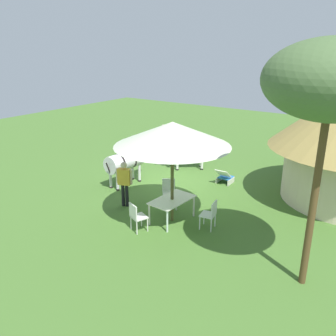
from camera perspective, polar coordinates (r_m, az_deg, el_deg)
name	(u,v)px	position (r m, az deg, el deg)	size (l,w,h in m)	color
ground_plane	(166,181)	(14.39, -0.28, -2.20)	(36.00, 36.00, 0.00)	#446C2B
shade_umbrella	(172,134)	(10.29, 0.72, 5.56)	(3.50, 3.50, 3.19)	#4C4A26
patio_dining_table	(172,201)	(11.01, 0.68, -5.48)	(1.53, 0.96, 0.74)	silver
patio_chair_west_end	(211,213)	(10.65, 6.95, -7.32)	(0.50, 0.49, 0.90)	silver
patio_chair_east_end	(169,190)	(12.22, 0.13, -3.58)	(0.60, 0.61, 0.90)	silver
patio_chair_near_lawn	(136,215)	(10.49, -5.17, -7.70)	(0.55, 0.57, 0.90)	white
guest_beside_umbrella	(124,180)	(11.97, -7.13, -1.95)	(0.34, 0.55, 1.60)	black
standing_watcher	(164,139)	(16.79, -0.74, 4.75)	(0.45, 0.54, 1.76)	black
striped_lounge_chair	(225,177)	(14.32, 9.22, -1.47)	(0.80, 0.57, 0.66)	#2567AB
zebra_nearest_camera	(126,161)	(13.89, -6.91, 1.14)	(2.29, 0.81, 1.51)	silver
zebra_by_umbrella	(188,147)	(15.63, 3.34, 3.50)	(1.53, 1.82, 1.57)	silver
acacia_tree_behind_hut	(332,81)	(7.61, 25.15, 12.70)	(2.70, 2.70, 5.46)	brown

